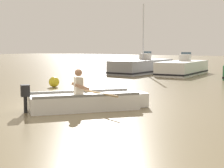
% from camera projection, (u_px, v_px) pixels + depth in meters
% --- Properties ---
extents(ground_plane, '(120.00, 120.00, 0.00)m').
position_uv_depth(ground_plane, '(73.00, 106.00, 10.83)').
color(ground_plane, '#7A6B4C').
extents(rowboat_with_person, '(2.87, 3.23, 1.19)m').
position_uv_depth(rowboat_with_person, '(86.00, 101.00, 10.30)').
color(rowboat_with_person, white).
rests_on(rowboat_with_person, ground).
extents(moored_boat_grey, '(2.19, 5.83, 4.70)m').
position_uv_depth(moored_boat_grey, '(142.00, 67.00, 24.25)').
color(moored_boat_grey, gray).
rests_on(moored_boat_grey, ground).
extents(moored_boat_white, '(2.17, 5.24, 1.45)m').
position_uv_depth(moored_boat_white, '(183.00, 68.00, 22.99)').
color(moored_boat_white, white).
rests_on(moored_boat_white, ground).
extents(mooring_buoy, '(0.47, 0.47, 0.47)m').
position_uv_depth(mooring_buoy, '(54.00, 82.00, 15.92)').
color(mooring_buoy, yellow).
rests_on(mooring_buoy, ground).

